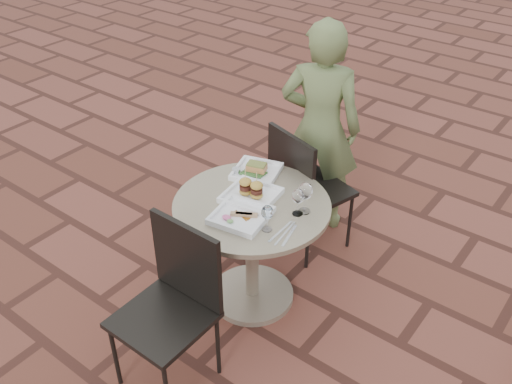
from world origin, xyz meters
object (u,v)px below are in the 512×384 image
Objects in this scene: chair_far at (303,182)px; plate_salmon at (256,171)px; cafe_table at (252,237)px; plate_tuna at (241,215)px; diner at (320,129)px; plate_sliders at (251,193)px; chair_near at (174,295)px.

chair_far reaches higher than plate_salmon.
cafe_table is 2.74× the size of plate_tuna.
plate_salmon reaches higher than cafe_table.
diner is at bearing 99.16° from plate_tuna.
plate_tuna is at bearing -68.19° from plate_sliders.
diner is 4.65× the size of plate_tuna.
chair_near is 2.80× the size of plate_salmon.
chair_far reaches higher than plate_tuna.
cafe_table is 0.97× the size of chair_near.
chair_near is (0.06, -1.26, 0.00)m from chair_far.
cafe_table is at bearing 75.81° from diner.
cafe_table is 0.29m from plate_sliders.
plate_tuna is (0.07, -0.19, -0.02)m from plate_sliders.
chair_far is (-0.04, 0.59, 0.07)m from cafe_table.
chair_far reaches higher than plate_sliders.
plate_tuna is at bearing 76.64° from diner.
chair_far is at bearing 83.51° from diner.
chair_near is at bearing 73.15° from diner.
diner is 4.61× the size of plate_salmon.
chair_far is at bearing 89.99° from plate_sliders.
plate_sliders is 0.20m from plate_tuna.
chair_far is 0.42m from diner.
chair_near is 0.74m from plate_sliders.
plate_tuna reaches higher than cafe_table.
plate_salmon is (-0.19, 0.93, 0.20)m from chair_near.
plate_tuna is at bearing -63.25° from plate_salmon.
diner is 0.91m from plate_sliders.
chair_far is 2.80× the size of plate_salmon.
diner is at bearing 95.84° from chair_near.
chair_far is 1.26m from chair_near.
cafe_table is 2.71× the size of plate_salmon.
cafe_table is 2.82× the size of plate_sliders.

